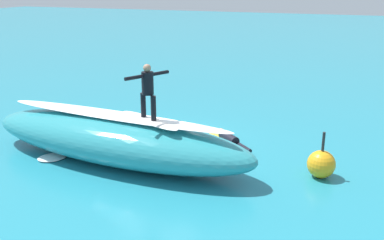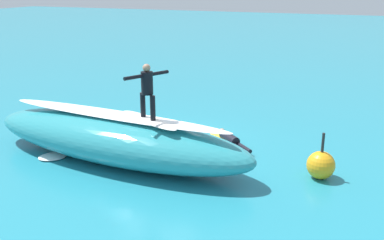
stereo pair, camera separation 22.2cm
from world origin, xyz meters
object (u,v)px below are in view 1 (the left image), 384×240
surfer_paddling (231,139)px  buoy_marker (321,164)px  surfer_riding (148,87)px  surfboard_riding (149,120)px  surfboard_paddling (229,143)px

surfer_paddling → buoy_marker: 3.11m
surfer_riding → buoy_marker: 4.89m
buoy_marker → surfboard_riding: bearing=14.7°
surfboard_riding → surfer_paddling: size_ratio=1.67×
surfer_riding → buoy_marker: (-4.37, -1.14, -1.89)m
surfboard_riding → surfer_riding: surfer_riding is taller
surfboard_riding → buoy_marker: size_ratio=1.86×
buoy_marker → surfer_riding: bearing=14.7°
surfboard_riding → surfer_paddling: 3.09m
buoy_marker → surfboard_paddling: bearing=-25.0°
surfboard_paddling → buoy_marker: size_ratio=1.98×
surfboard_riding → buoy_marker: bearing=-140.3°
surfboard_riding → surfer_riding: (0.00, -0.00, 0.89)m
surfer_riding → surfboard_paddling: (-1.44, -2.51, -2.21)m
surfer_paddling → buoy_marker: bearing=-162.7°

